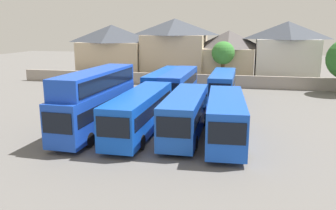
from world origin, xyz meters
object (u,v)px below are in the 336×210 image
object	(u,v)px
bus_3	(185,112)
bus_1	(96,98)
house_terrace_right	(228,55)
bus_2	(140,110)
tree_behind_wall	(223,53)
bus_7	(223,85)
house_terrace_centre	(175,49)
house_terrace_left	(112,51)
bus_4	(226,117)
bus_6	(180,84)
bus_5	(165,83)
house_terrace_far_right	(286,52)

from	to	relation	value
bus_3	bus_1	bearing A→B (deg)	-87.62
house_terrace_right	bus_2	bearing A→B (deg)	-100.47
house_terrace_right	tree_behind_wall	distance (m)	4.51
bus_7	bus_2	bearing A→B (deg)	-21.98
house_terrace_centre	house_terrace_left	bearing A→B (deg)	-172.75
house_terrace_left	bus_1	bearing A→B (deg)	-71.23
bus_7	tree_behind_wall	world-z (taller)	tree_behind_wall
bus_2	bus_4	bearing A→B (deg)	85.67
bus_1	bus_2	distance (m)	3.78
bus_4	bus_6	distance (m)	15.05
bus_6	bus_7	bearing A→B (deg)	98.89
bus_3	bus_4	size ratio (longest dim) A/B	1.00
bus_5	bus_2	bearing A→B (deg)	5.71
bus_7	house_terrace_left	bearing A→B (deg)	-127.68
bus_6	house_terrace_right	world-z (taller)	house_terrace_right
bus_2	bus_7	world-z (taller)	bus_7
bus_3	bus_6	size ratio (longest dim) A/B	0.90
bus_1	bus_5	bearing A→B (deg)	171.59
bus_2	house_terrace_centre	size ratio (longest dim) A/B	1.14
bus_1	tree_behind_wall	world-z (taller)	tree_behind_wall
bus_6	bus_4	bearing A→B (deg)	24.46
house_terrace_far_right	tree_behind_wall	xyz separation A→B (m)	(-9.38, -3.86, -0.09)
tree_behind_wall	house_terrace_far_right	bearing A→B (deg)	22.35
bus_4	bus_1	bearing A→B (deg)	-95.12
house_terrace_centre	tree_behind_wall	distance (m)	9.36
house_terrace_left	tree_behind_wall	world-z (taller)	house_terrace_left
bus_3	bus_7	world-z (taller)	bus_7
house_terrace_right	bus_7	bearing A→B (deg)	-89.59
house_terrace_right	tree_behind_wall	bearing A→B (deg)	-97.92
bus_4	house_terrace_centre	world-z (taller)	house_terrace_centre
bus_2	bus_6	world-z (taller)	bus_6
bus_7	house_terrace_far_right	distance (m)	18.41
bus_4	bus_5	xyz separation A→B (m)	(-7.86, 14.31, 0.00)
bus_3	bus_6	world-z (taller)	bus_6
house_terrace_left	house_terrace_right	bearing A→B (deg)	3.87
house_terrace_right	house_terrace_far_right	bearing A→B (deg)	-3.74
house_terrace_left	tree_behind_wall	distance (m)	18.95
bus_6	bus_1	bearing A→B (deg)	-17.40
bus_4	house_terrace_right	distance (m)	31.16
bus_4	bus_5	bearing A→B (deg)	-154.80
bus_6	house_terrace_far_right	xyz separation A→B (m)	(13.60, 16.71, 2.78)
bus_4	house_terrace_centre	size ratio (longest dim) A/B	1.01
bus_3	tree_behind_wall	world-z (taller)	tree_behind_wall
bus_3	tree_behind_wall	size ratio (longest dim) A/B	1.63
bus_2	bus_5	xyz separation A→B (m)	(-1.04, 13.74, 0.02)
bus_1	bus_7	world-z (taller)	bus_1
bus_4	tree_behind_wall	size ratio (longest dim) A/B	1.63
bus_1	house_terrace_right	size ratio (longest dim) A/B	1.38
bus_7	bus_4	bearing A→B (deg)	4.70
bus_5	house_terrace_centre	xyz separation A→B (m)	(-2.17, 16.78, 3.08)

